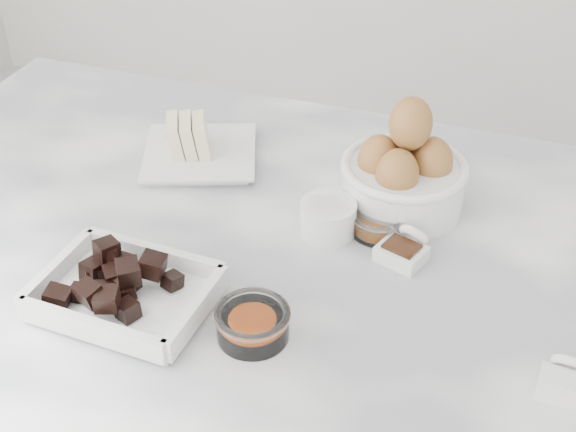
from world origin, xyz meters
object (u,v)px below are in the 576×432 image
object	(u,v)px
honey_bowl	(378,223)
salt_spoon	(564,380)
sugar_ramekin	(328,217)
chocolate_dish	(125,289)
egg_bowl	(404,173)
zest_bowl	(253,322)
vanilla_spoon	(404,249)
butter_plate	(198,146)

from	to	relation	value
honey_bowl	salt_spoon	size ratio (longest dim) A/B	1.12
honey_bowl	sugar_ramekin	bearing A→B (deg)	-162.93
sugar_ramekin	honey_bowl	xyz separation A→B (m)	(0.06, 0.02, -0.01)
chocolate_dish	egg_bowl	bearing A→B (deg)	49.89
zest_bowl	salt_spoon	size ratio (longest dim) A/B	1.35
egg_bowl	zest_bowl	distance (m)	0.32
egg_bowl	vanilla_spoon	xyz separation A→B (m)	(0.03, -0.11, -0.04)
chocolate_dish	honey_bowl	size ratio (longest dim) A/B	2.89
sugar_ramekin	zest_bowl	size ratio (longest dim) A/B	0.86
honey_bowl	vanilla_spoon	distance (m)	0.06
chocolate_dish	salt_spoon	xyz separation A→B (m)	(0.48, 0.03, -0.01)
butter_plate	vanilla_spoon	bearing A→B (deg)	-20.82
vanilla_spoon	butter_plate	bearing A→B (deg)	159.18
chocolate_dish	salt_spoon	bearing A→B (deg)	3.99
vanilla_spoon	salt_spoon	bearing A→B (deg)	-38.02
sugar_ramekin	salt_spoon	xyz separation A→B (m)	(0.31, -0.18, -0.01)
zest_bowl	vanilla_spoon	world-z (taller)	vanilla_spoon
egg_bowl	honey_bowl	world-z (taller)	egg_bowl
vanilla_spoon	zest_bowl	bearing A→B (deg)	-123.39
sugar_ramekin	egg_bowl	xyz separation A→B (m)	(0.08, 0.09, 0.03)
honey_bowl	butter_plate	bearing A→B (deg)	163.02
butter_plate	egg_bowl	distance (m)	0.31
chocolate_dish	vanilla_spoon	xyz separation A→B (m)	(0.28, 0.19, -0.01)
chocolate_dish	egg_bowl	world-z (taller)	egg_bowl
chocolate_dish	sugar_ramekin	bearing A→B (deg)	49.93
vanilla_spoon	salt_spoon	distance (m)	0.25
salt_spoon	vanilla_spoon	bearing A→B (deg)	141.98
chocolate_dish	butter_plate	xyz separation A→B (m)	(-0.06, 0.32, -0.00)
butter_plate	vanilla_spoon	world-z (taller)	butter_plate
zest_bowl	egg_bowl	bearing A→B (deg)	72.15
egg_bowl	honey_bowl	distance (m)	0.08
sugar_ramekin	honey_bowl	world-z (taller)	sugar_ramekin
salt_spoon	zest_bowl	bearing A→B (deg)	-174.13
butter_plate	zest_bowl	distance (m)	0.38
butter_plate	salt_spoon	xyz separation A→B (m)	(0.54, -0.28, -0.01)
egg_bowl	zest_bowl	size ratio (longest dim) A/B	2.00
butter_plate	salt_spoon	bearing A→B (deg)	-27.92
butter_plate	egg_bowl	xyz separation A→B (m)	(0.31, -0.02, 0.03)
egg_bowl	vanilla_spoon	distance (m)	0.12
butter_plate	zest_bowl	xyz separation A→B (m)	(0.21, -0.32, -0.00)
butter_plate	chocolate_dish	bearing A→B (deg)	-80.04
chocolate_dish	honey_bowl	bearing A→B (deg)	43.85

